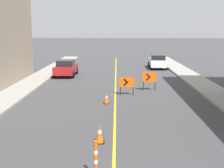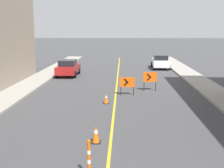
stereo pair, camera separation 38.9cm
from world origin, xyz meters
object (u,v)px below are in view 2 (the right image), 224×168
traffic_cone_third (106,99)px  parked_car_curb_mid (160,62)px  arrow_barricade_primary (127,83)px  arrow_barricade_secondary (150,78)px  traffic_cone_second (96,134)px  delineator_post_front (89,161)px  parked_car_curb_near (68,68)px

traffic_cone_third → parked_car_curb_mid: parked_car_curb_mid is taller
arrow_barricade_primary → parked_car_curb_mid: 15.32m
arrow_barricade_primary → arrow_barricade_secondary: 2.38m
traffic_cone_second → delineator_post_front: (0.05, -3.03, 0.19)m
traffic_cone_third → arrow_barricade_secondary: 5.15m
delineator_post_front → arrow_barricade_primary: (1.35, 12.23, 0.33)m
traffic_cone_second → arrow_barricade_primary: 9.31m
delineator_post_front → arrow_barricade_primary: 12.30m
delineator_post_front → arrow_barricade_primary: bearing=83.7°
traffic_cone_third → parked_car_curb_mid: size_ratio=0.14×
delineator_post_front → parked_car_curb_mid: bearing=78.7°
parked_car_curb_near → traffic_cone_third: bearing=-68.6°
arrow_barricade_primary → arrow_barricade_secondary: size_ratio=0.91×
delineator_post_front → arrow_barricade_secondary: (3.06, 13.88, 0.43)m
delineator_post_front → arrow_barricade_primary: size_ratio=0.99×
traffic_cone_second → delineator_post_front: 3.04m
traffic_cone_third → arrow_barricade_primary: size_ratio=0.50×
traffic_cone_second → parked_car_curb_near: 18.50m
delineator_post_front → parked_car_curb_near: bearing=101.5°
delineator_post_front → traffic_cone_third: bearing=89.9°
arrow_barricade_secondary → parked_car_curb_near: bearing=131.6°
arrow_barricade_secondary → traffic_cone_third: bearing=-130.8°
arrow_barricade_secondary → parked_car_curb_mid: bearing=75.8°
traffic_cone_second → arrow_barricade_secondary: bearing=74.0°
delineator_post_front → parked_car_curb_mid: parked_car_curb_mid is taller
traffic_cone_second → delineator_post_front: size_ratio=0.58×
traffic_cone_second → arrow_barricade_secondary: arrow_barricade_secondary is taller
arrow_barricade_primary → parked_car_curb_near: bearing=125.9°
traffic_cone_third → parked_car_curb_near: bearing=110.9°
traffic_cone_second → parked_car_curb_mid: parked_car_curb_mid is taller
traffic_cone_second → traffic_cone_third: (0.06, 6.75, -0.05)m
traffic_cone_third → parked_car_curb_mid: 18.05m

